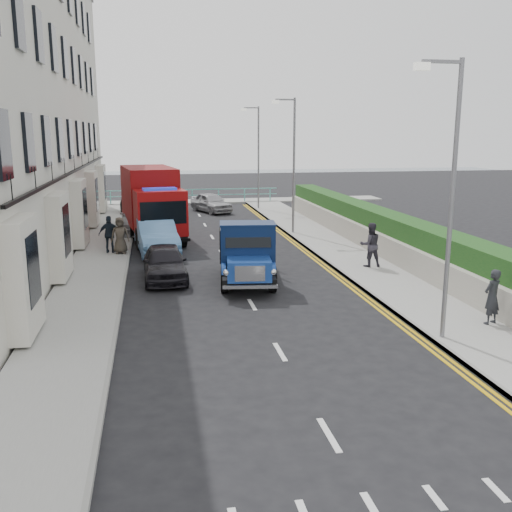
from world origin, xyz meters
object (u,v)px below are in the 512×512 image
bedford_lorry (247,257)px  parked_car_front (165,262)px  lamp_far (257,152)px  pedestrian_east_near (492,297)px  lamp_near (448,187)px  red_lorry (151,201)px  lamp_mid (292,158)px

bedford_lorry → parked_car_front: (-2.83, 1.40, -0.38)m
lamp_far → pedestrian_east_near: size_ratio=4.53×
bedford_lorry → lamp_near: bearing=-50.7°
lamp_far → pedestrian_east_near: lamp_far is taller
lamp_far → parked_car_front: bearing=-110.3°
lamp_far → parked_car_front: 19.85m
lamp_near → red_lorry: (-7.19, 16.16, -2.10)m
lamp_mid → lamp_near: bearing=-90.0°
lamp_mid → pedestrian_east_near: lamp_mid is taller
lamp_near → red_lorry: lamp_near is taller
red_lorry → lamp_near: bearing=-74.3°
bedford_lorry → parked_car_front: bedford_lorry is taller
red_lorry → pedestrian_east_near: red_lorry is taller
lamp_near → bedford_lorry: lamp_near is taller
red_lorry → lamp_far: bearing=45.6°
bedford_lorry → red_lorry: red_lorry is taller
lamp_far → bedford_lorry: 20.37m
parked_car_front → pedestrian_east_near: size_ratio=2.45×
lamp_far → red_lorry: lamp_far is taller
lamp_mid → pedestrian_east_near: 15.73m
lamp_mid → parked_car_front: size_ratio=1.85×
lamp_far → pedestrian_east_near: (1.92, -25.30, -3.10)m
lamp_near → lamp_far: size_ratio=1.00×
lamp_near → lamp_mid: (0.00, 16.00, 0.00)m
bedford_lorry → red_lorry: (-3.24, 9.92, 0.87)m
lamp_mid → lamp_far: bearing=90.0°
lamp_mid → pedestrian_east_near: bearing=-82.8°
parked_car_front → lamp_mid: bearing=49.9°
lamp_mid → pedestrian_east_near: size_ratio=4.53×
pedestrian_east_near → bedford_lorry: bearing=-66.2°
red_lorry → parked_car_front: 8.62m
lamp_mid → red_lorry: bearing=178.7°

